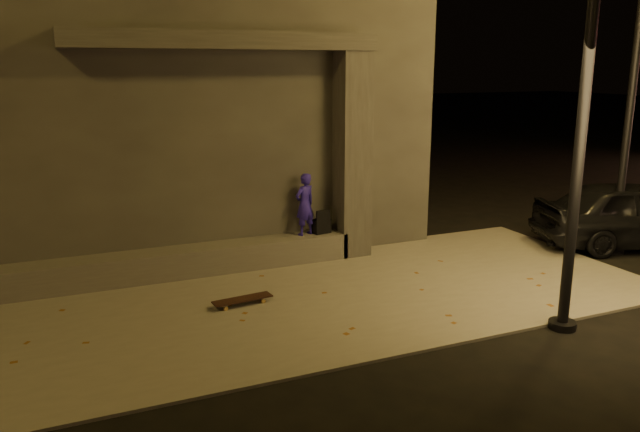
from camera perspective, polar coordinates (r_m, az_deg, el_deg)
name	(u,v)px	position (r m, az deg, el deg)	size (l,w,h in m)	color
ground	(362,357)	(7.67, 3.84, -12.74)	(120.00, 120.00, 0.00)	black
sidewalk	(300,299)	(9.33, -1.82, -7.64)	(11.00, 4.40, 0.04)	slate
building	(168,107)	(12.79, -13.75, 9.69)	(9.00, 5.10, 5.22)	#383533
ledge	(175,263)	(10.46, -13.11, -4.18)	(6.00, 0.55, 0.45)	#55524D
column	(352,156)	(11.09, 2.96, 5.52)	(0.55, 0.55, 3.60)	#383533
canopy	(226,40)	(10.25, -8.55, 15.60)	(5.00, 0.70, 0.28)	#383533
skateboarder	(305,204)	(10.87, -1.40, 1.07)	(0.40, 0.26, 1.10)	#23179A
backpack	(321,225)	(11.08, 0.10, -0.81)	(0.34, 0.25, 0.43)	black
skateboard	(243,300)	(9.11, -7.10, -7.59)	(0.89, 0.31, 0.10)	black
street_lamp_0	(592,21)	(8.35, 23.62, 16.02)	(0.36, 0.36, 6.86)	black
street_lamp_2	(638,36)	(12.43, 27.10, 14.46)	(0.36, 0.36, 6.83)	black
car_a	(637,214)	(13.30, 27.02, 0.16)	(1.53, 3.79, 1.29)	black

